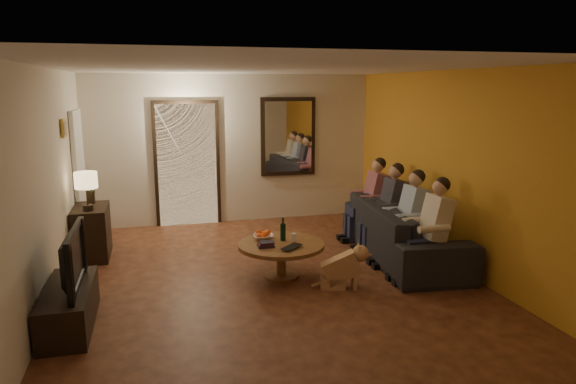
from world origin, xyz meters
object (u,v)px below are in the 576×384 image
object	(u,v)px
person_b	(408,221)
wine_bottle	(283,229)
person_a	(431,233)
dresser	(92,232)
tv_stand	(69,307)
person_d	(372,202)
table_lamp	(87,191)
tv	(65,259)
person_c	(388,211)
bowl	(263,237)
laptop	(295,248)
coffee_table	(281,260)
sofa	(403,231)
dog	(342,266)

from	to	relation	value
person_b	wine_bottle	size ratio (longest dim) A/B	3.87
person_a	wine_bottle	size ratio (longest dim) A/B	3.87
dresser	wine_bottle	size ratio (longest dim) A/B	2.66
wine_bottle	person_a	bearing A→B (deg)	-20.66
tv_stand	person_d	bearing A→B (deg)	26.03
table_lamp	tv	distance (m)	2.03
tv	person_c	distance (m)	4.41
tv	bowl	bearing A→B (deg)	-65.55
person_b	person_c	distance (m)	0.60
tv_stand	wine_bottle	world-z (taller)	wine_bottle
laptop	coffee_table	bearing A→B (deg)	67.23
sofa	coffee_table	bearing A→B (deg)	106.52
wine_bottle	laptop	size ratio (longest dim) A/B	0.94
tv_stand	person_a	size ratio (longest dim) A/B	1.03
person_a	dog	size ratio (longest dim) A/B	2.14
person_d	coffee_table	size ratio (longest dim) A/B	1.10
bowl	person_b	bearing A→B (deg)	-4.98
table_lamp	tv	world-z (taller)	table_lamp
laptop	person_d	bearing A→B (deg)	-0.02
person_c	sofa	bearing A→B (deg)	-71.57
sofa	wine_bottle	world-z (taller)	sofa
person_c	tv	bearing A→B (deg)	-160.99
dog	person_d	bearing A→B (deg)	71.34
table_lamp	coffee_table	world-z (taller)	table_lamp
tv_stand	person_a	distance (m)	4.20
person_b	person_d	bearing A→B (deg)	90.00
person_d	bowl	size ratio (longest dim) A/B	4.63
sofa	person_c	xyz separation A→B (m)	(-0.10, 0.30, 0.22)
person_c	laptop	size ratio (longest dim) A/B	3.65
person_a	person_b	bearing A→B (deg)	90.00
tv_stand	person_d	world-z (taller)	person_d
sofa	laptop	size ratio (longest dim) A/B	7.94
dresser	person_d	world-z (taller)	person_d
sofa	coffee_table	distance (m)	1.91
table_lamp	bowl	xyz separation A→B (m)	(2.22, -1.00, -0.52)
person_d	tv	bearing A→B (deg)	-153.97
dog	wine_bottle	distance (m)	0.91
dog	person_b	bearing A→B (deg)	41.48
dresser	laptop	world-z (taller)	dresser
dresser	person_a	distance (m)	4.63
person_b	person_d	size ratio (longest dim) A/B	1.00
tv_stand	person_c	size ratio (longest dim) A/B	1.03
tv_stand	person_b	distance (m)	4.27
dresser	person_a	world-z (taller)	person_a
tv	person_b	world-z (taller)	person_b
dresser	coffee_table	size ratio (longest dim) A/B	0.75
wine_bottle	tv	bearing A→B (deg)	-160.06
table_lamp	sofa	xyz separation A→B (m)	(4.27, -0.87, -0.62)
dresser	person_c	distance (m)	4.25
person_a	laptop	distance (m)	1.70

